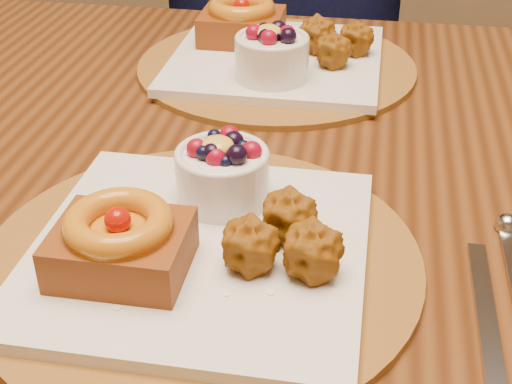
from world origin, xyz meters
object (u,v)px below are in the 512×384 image
(place_setting_near, at_px, (198,237))
(chair_far, at_px, (293,52))
(dining_table, at_px, (248,201))
(place_setting_far, at_px, (274,52))

(place_setting_near, relative_size, chair_far, 0.39)
(dining_table, bearing_deg, chair_far, 93.59)
(dining_table, distance_m, place_setting_far, 0.24)
(dining_table, bearing_deg, place_setting_near, -90.66)
(dining_table, relative_size, chair_far, 1.65)
(place_setting_far, bearing_deg, place_setting_near, -89.92)
(place_setting_far, bearing_deg, dining_table, -89.17)
(place_setting_near, bearing_deg, dining_table, 89.34)
(dining_table, xyz_separation_m, chair_far, (-0.05, 0.84, -0.14))
(place_setting_near, distance_m, chair_far, 1.09)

